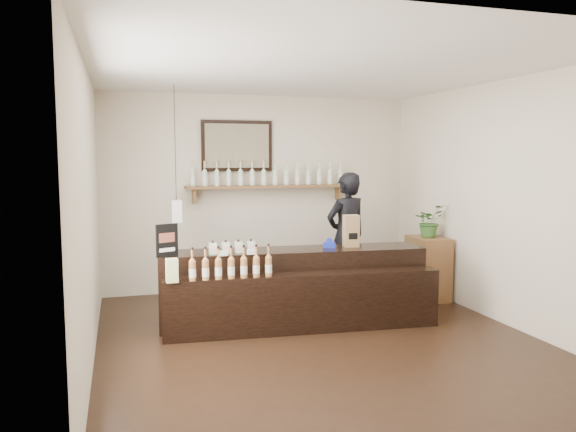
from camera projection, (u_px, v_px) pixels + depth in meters
The scene contains 10 objects.
ground at pixel (318, 339), 5.94m from camera, with size 5.00×5.00×0.00m, color black.
room_shell at pixel (319, 178), 5.77m from camera, with size 5.00×5.00×5.00m.
back_wall_decor at pixel (253, 169), 7.98m from camera, with size 2.66×0.96×1.69m.
counter at pixel (296, 290), 6.44m from camera, with size 3.10×1.07×1.00m.
promo_sign at pixel (167, 240), 6.00m from camera, with size 0.24×0.12×0.35m.
paper_bag at pixel (351, 231), 6.66m from camera, with size 0.18×0.15×0.38m.
tape_dispenser at pixel (329, 244), 6.59m from camera, with size 0.15×0.09×0.12m.
side_cabinet at pixel (428, 268), 7.59m from camera, with size 0.45×0.60×0.85m.
potted_plant at pixel (429, 221), 7.53m from camera, with size 0.39×0.34×0.44m, color #315D25.
shopkeeper at pixel (346, 228), 7.59m from camera, with size 0.71×0.47×1.94m, color black.
Camera 1 is at (-1.97, -5.44, 1.92)m, focal length 35.00 mm.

